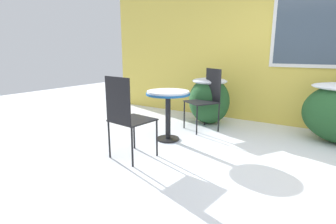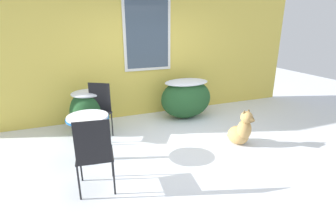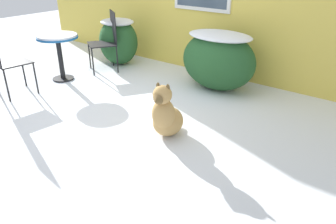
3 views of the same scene
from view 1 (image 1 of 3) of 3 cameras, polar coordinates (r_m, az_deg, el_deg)
ground_plane at (r=3.27m, az=18.93°, el=-11.80°), size 16.00×16.00×0.00m
house_wall at (r=5.16m, az=26.46°, el=14.36°), size 8.00×0.10×3.11m
shrub_left at (r=4.96m, az=8.92°, el=2.79°), size 0.77×0.68×0.86m
patio_table at (r=3.93m, az=0.00°, el=2.50°), size 0.66×0.66×0.76m
patio_chair_near_table at (r=4.54m, az=8.33°, el=3.31°), size 0.64×0.64×1.05m
patio_chair_far_side at (r=3.25m, az=-8.96°, el=-0.62°), size 0.52×0.52×1.05m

